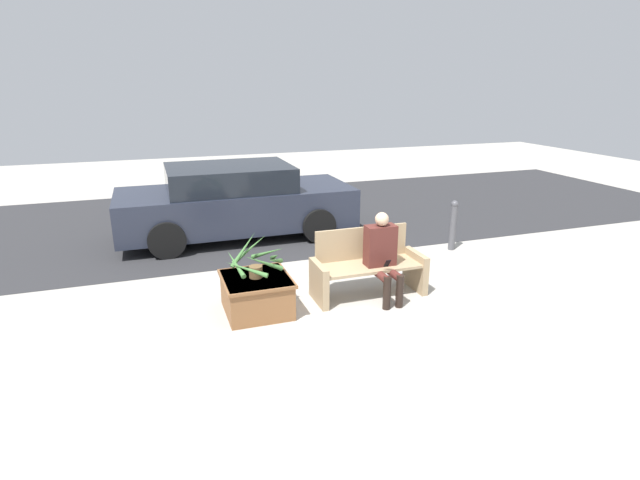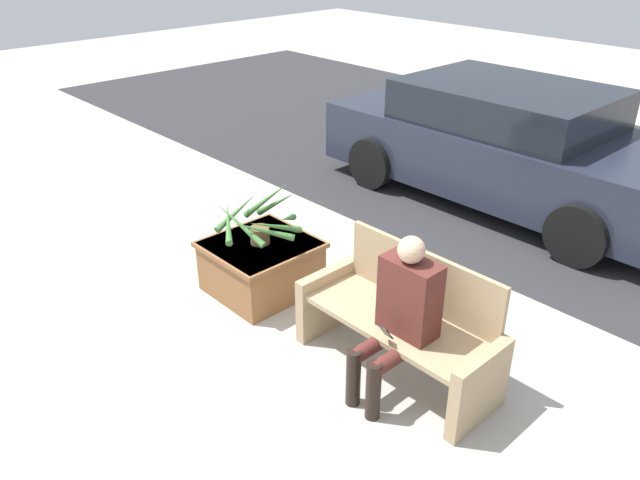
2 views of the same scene
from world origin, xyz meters
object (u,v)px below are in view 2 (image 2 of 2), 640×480
object	(u,v)px
potted_plant	(259,221)
planter_box	(261,264)
bench	(402,322)
person_seated	(401,311)
parked_car	(508,144)

from	to	relation	value
potted_plant	planter_box	bearing A→B (deg)	148.34
planter_box	bench	bearing A→B (deg)	2.38
bench	planter_box	size ratio (longest dim) A/B	1.74
bench	person_seated	bearing A→B (deg)	-54.77
planter_box	parked_car	xyz separation A→B (m)	(0.34, 3.43, 0.43)
bench	person_seated	xyz separation A→B (m)	(0.14, -0.19, 0.25)
planter_box	potted_plant	world-z (taller)	potted_plant
bench	planter_box	xyz separation A→B (m)	(-1.59, -0.07, -0.15)
planter_box	potted_plant	bearing A→B (deg)	-31.66
person_seated	planter_box	distance (m)	1.77
planter_box	parked_car	distance (m)	3.47
bench	parked_car	distance (m)	3.60
planter_box	parked_car	world-z (taller)	parked_car
potted_plant	parked_car	xyz separation A→B (m)	(0.32, 3.44, -0.02)
person_seated	planter_box	size ratio (longest dim) A/B	1.34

